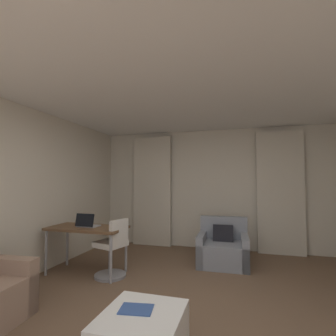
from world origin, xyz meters
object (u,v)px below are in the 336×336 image
object	(u,v)px
armchair	(223,249)
desk_chair	(112,251)
coffee_table	(142,336)
magazine_open	(136,309)
desk	(87,231)
laptop	(87,224)

from	to	relation	value
armchair	desk_chair	xyz separation A→B (m)	(-1.60, -1.08, 0.13)
coffee_table	magazine_open	bearing A→B (deg)	147.66
coffee_table	desk	bearing A→B (deg)	135.05
desk	desk_chair	size ratio (longest dim) A/B	1.39
desk	magazine_open	bearing A→B (deg)	-45.40
laptop	magazine_open	size ratio (longest dim) A/B	1.05
desk	coffee_table	xyz separation A→B (m)	(1.57, -1.56, -0.48)
armchair	magazine_open	world-z (taller)	armchair
desk	magazine_open	xyz separation A→B (m)	(1.50, -1.52, -0.29)
laptop	magazine_open	bearing A→B (deg)	-45.33
armchair	magazine_open	size ratio (longest dim) A/B	2.86
desk_chair	laptop	size ratio (longest dim) A/B	2.72
desk_chair	laptop	world-z (taller)	laptop
laptop	coffee_table	distance (m)	2.28
desk	coffee_table	distance (m)	2.27
laptop	armchair	bearing A→B (deg)	27.28
magazine_open	armchair	bearing A→B (deg)	77.62
armchair	coffee_table	xyz separation A→B (m)	(-0.50, -2.62, -0.08)
laptop	magazine_open	distance (m)	2.16
desk	laptop	distance (m)	0.11
desk_chair	magazine_open	distance (m)	1.81
coffee_table	armchair	bearing A→B (deg)	79.21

